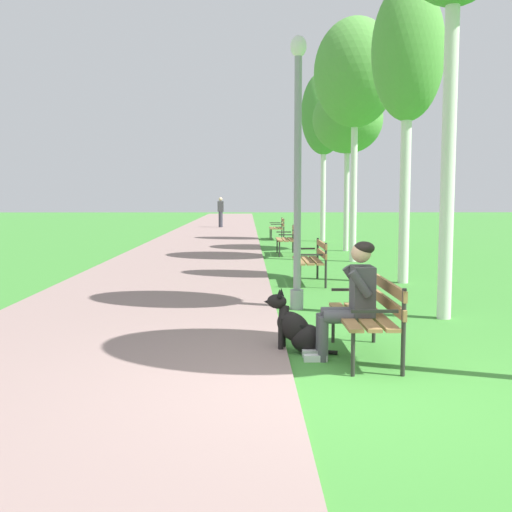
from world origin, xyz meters
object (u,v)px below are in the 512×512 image
birch_tree_fourth (355,73)px  pedestrian_distant (221,212)px  person_seated_on_near_bench (352,295)px  dog_black (298,329)px  park_bench_near (370,310)px  lamp_post_near (297,170)px  park_bench_mid (312,257)px  park_bench_furthest (278,226)px  birch_tree_sixth (324,114)px  birch_tree_third (408,56)px  park_bench_far (288,237)px  birch_tree_fifth (348,120)px

birch_tree_fourth → pedestrian_distant: birch_tree_fourth is taller
person_seated_on_near_bench → dog_black: (-0.55, 0.28, -0.42)m
park_bench_near → pedestrian_distant: 27.23m
lamp_post_near → park_bench_near: bearing=-79.0°
park_bench_near → person_seated_on_near_bench: bearing=-166.8°
park_bench_near → park_bench_mid: (-0.03, 5.72, 0.00)m
park_bench_mid → park_bench_furthest: 12.45m
park_bench_furthest → pedestrian_distant: 9.31m
park_bench_furthest → dog_black: park_bench_furthest is taller
lamp_post_near → birch_tree_sixth: bearing=81.6°
park_bench_near → park_bench_furthest: 18.17m
birch_tree_third → park_bench_far: bearing=107.6°
lamp_post_near → birch_tree_sixth: birch_tree_sixth is taller
park_bench_mid → birch_tree_fifth: size_ratio=0.29×
person_seated_on_near_bench → birch_tree_fifth: bearing=81.3°
park_bench_far → dog_black: (-0.65, -11.44, -0.25)m
person_seated_on_near_bench → dog_black: size_ratio=1.53×
lamp_post_near → birch_tree_third: 4.35m
park_bench_near → birch_tree_third: bearing=72.7°
park_bench_furthest → lamp_post_near: (-0.47, -15.30, 1.59)m
birch_tree_third → park_bench_mid: bearing=-179.8°
park_bench_mid → birch_tree_fourth: size_ratio=0.24×
park_bench_far → birch_tree_fifth: (1.89, 1.27, 3.53)m
dog_black → birch_tree_sixth: bearing=82.2°
park_bench_mid → birch_tree_fifth: 8.24m
birch_tree_fifth → birch_tree_sixth: 4.21m
park_bench_near → park_bench_far: same height
park_bench_mid → dog_black: (-0.73, -5.49, -0.25)m
birch_tree_third → lamp_post_near: bearing=-129.3°
dog_black → birch_tree_fourth: size_ratio=0.13×
person_seated_on_near_bench → birch_tree_fourth: size_ratio=0.20×
park_bench_mid → park_bench_near: bearing=-89.7°
person_seated_on_near_bench → lamp_post_near: (-0.35, 2.92, 1.43)m
birch_tree_fifth → pedestrian_distant: birch_tree_fifth is taller
birch_tree_sixth → birch_tree_fifth: bearing=-86.8°
park_bench_far → birch_tree_sixth: size_ratio=0.24×
park_bench_far → birch_tree_third: bearing=-72.4°
person_seated_on_near_bench → dog_black: 0.75m
person_seated_on_near_bench → park_bench_near: bearing=13.2°
lamp_post_near → birch_tree_sixth: 14.62m
dog_black → birch_tree_fourth: birch_tree_fourth is taller
park_bench_near → birch_tree_fourth: bearing=81.5°
person_seated_on_near_bench → dog_black: person_seated_on_near_bench is taller
park_bench_far → birch_tree_fourth: (1.57, -1.89, 4.33)m
lamp_post_near → birch_tree_third: (2.34, 2.85, 2.30)m
park_bench_mid → person_seated_on_near_bench: 5.77m
pedestrian_distant → park_bench_near: bearing=-84.2°
dog_black → birch_tree_sixth: size_ratio=0.13×
birch_tree_third → pedestrian_distant: bearing=102.0°
park_bench_near → lamp_post_near: (-0.56, 2.87, 1.59)m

